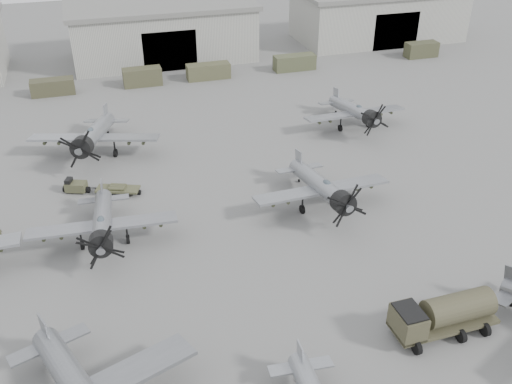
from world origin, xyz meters
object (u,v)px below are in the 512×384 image
(aircraft_mid_1, at_px, (102,224))
(fuel_tanker, at_px, (444,313))
(aircraft_mid_2, at_px, (323,188))
(tug_trailer, at_px, (92,187))
(ground_crew, at_px, (0,233))
(aircraft_far_1, at_px, (356,112))
(aircraft_far_0, at_px, (93,136))

(aircraft_mid_1, height_order, fuel_tanker, aircraft_mid_1)
(aircraft_mid_2, distance_m, tug_trailer, 22.54)
(tug_trailer, distance_m, ground_crew, 9.98)
(aircraft_far_1, bearing_deg, aircraft_far_0, 175.47)
(aircraft_far_0, distance_m, ground_crew, 16.36)
(aircraft_mid_2, bearing_deg, tug_trailer, 152.64)
(aircraft_far_0, xyz_separation_m, fuel_tanker, (21.30, -34.17, -0.88))
(aircraft_mid_2, distance_m, fuel_tanker, 17.09)
(aircraft_mid_1, xyz_separation_m, tug_trailer, (-0.56, 9.53, -1.72))
(aircraft_mid_1, relative_size, ground_crew, 8.22)
(aircraft_mid_2, xyz_separation_m, tug_trailer, (-20.34, 9.55, -1.82))
(fuel_tanker, distance_m, tug_trailer, 34.56)
(aircraft_mid_1, height_order, tug_trailer, aircraft_mid_1)
(aircraft_mid_1, height_order, aircraft_far_0, aircraft_far_0)
(tug_trailer, bearing_deg, aircraft_mid_1, -65.35)
(aircraft_far_0, relative_size, ground_crew, 9.22)
(ground_crew, bearing_deg, aircraft_far_0, -27.02)
(aircraft_mid_2, bearing_deg, aircraft_mid_1, 177.74)
(aircraft_mid_2, bearing_deg, aircraft_far_1, 53.12)
(tug_trailer, relative_size, ground_crew, 4.75)
(aircraft_mid_2, height_order, aircraft_far_1, aircraft_mid_2)
(aircraft_mid_1, xyz_separation_m, ground_crew, (-8.48, 3.45, -1.51))
(aircraft_mid_1, relative_size, aircraft_far_0, 0.89)
(aircraft_mid_1, bearing_deg, ground_crew, 161.92)
(tug_trailer, bearing_deg, fuel_tanker, -28.90)
(fuel_tanker, relative_size, ground_crew, 4.99)
(aircraft_far_1, xyz_separation_m, fuel_tanker, (-8.96, -32.52, -0.59))
(fuel_tanker, xyz_separation_m, tug_trailer, (-22.12, 26.53, -1.12))
(aircraft_far_1, xyz_separation_m, ground_crew, (-39.00, -12.07, -1.50))
(aircraft_mid_2, bearing_deg, aircraft_far_0, 136.42)
(ground_crew, bearing_deg, aircraft_mid_2, -91.53)
(aircraft_mid_1, xyz_separation_m, aircraft_far_1, (30.52, 15.52, -0.00))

